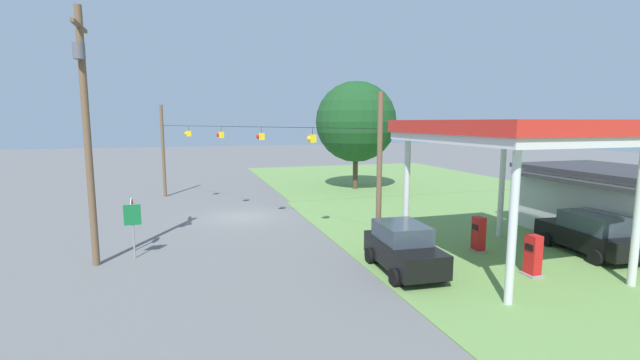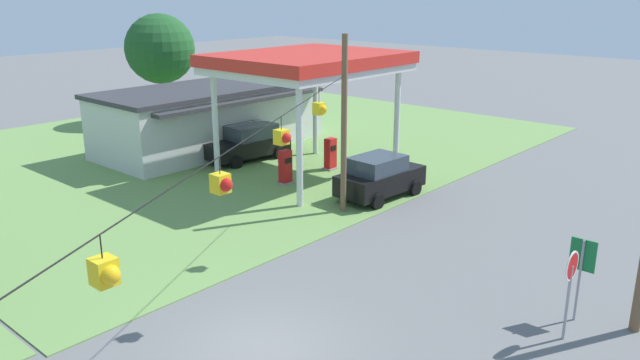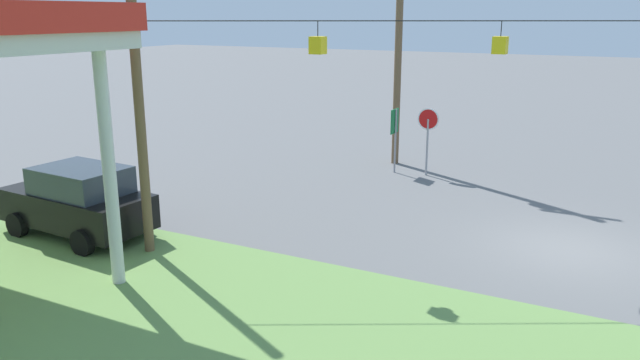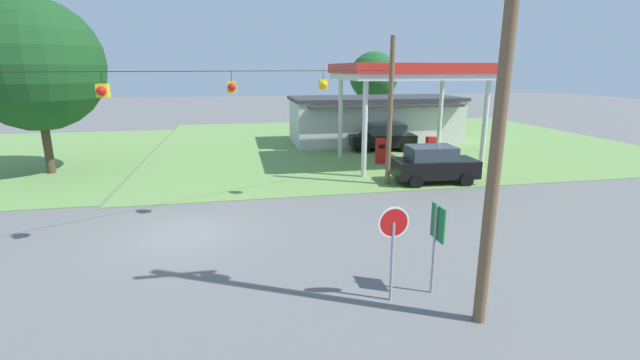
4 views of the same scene
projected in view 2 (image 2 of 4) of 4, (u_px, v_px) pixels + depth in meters
ground_plane at (261, 348)px, 16.07m from camera, size 160.00×160.00×0.00m
grass_verge_station_corner at (231, 143)px, 37.39m from camera, size 36.00×28.00×0.04m
gas_station_canopy at (308, 64)px, 29.15m from camera, size 8.39×6.82×6.02m
gas_station_store at (211, 117)px, 35.85m from camera, size 13.17×6.39×3.59m
fuel_pump_near at (285, 168)px, 29.36m from camera, size 0.71×0.56×1.65m
fuel_pump_far at (330, 155)px, 31.69m from camera, size 0.71×0.56×1.65m
car_at_pumps_front at (380, 176)px, 27.36m from camera, size 4.32×2.30×1.93m
car_at_pumps_rear at (248, 142)px, 33.45m from camera, size 4.77×2.41×1.93m
stop_sign_roadside at (571, 276)px, 15.96m from camera, size 0.80×0.08×2.50m
route_sign at (582, 263)px, 16.96m from camera, size 0.10×0.70×2.40m
signal_span_gantry at (257, 202)px, 14.89m from camera, size 18.94×10.24×7.24m
tree_behind_station at (160, 49)px, 42.14m from camera, size 4.69×4.69×7.35m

